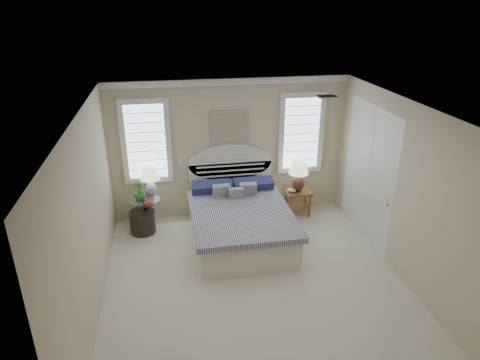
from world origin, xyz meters
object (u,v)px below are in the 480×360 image
Objects in this scene: side_table_left at (146,212)px; lamp_left at (150,178)px; nightstand_right at (298,197)px; floor_pot at (143,222)px; lamp_right at (298,172)px; bed at (239,219)px.

lamp_left reaches higher than side_table_left.
nightstand_right is 1.14× the size of floor_pot.
lamp_right is at bearing 2.95° from floor_pot.
side_table_left is 1.36× the size of floor_pot.
side_table_left is 1.09× the size of lamp_left.
lamp_left is at bearing 179.00° from nightstand_right.
bed is at bearing -25.95° from lamp_left.
bed is at bearing -17.26° from floor_pot.
nightstand_right is (2.95, 0.10, -0.00)m from side_table_left.
floor_pot is (-1.72, 0.53, -0.17)m from bed.
side_table_left is 1.19× the size of nightstand_right.
floor_pot is at bearing -139.83° from side_table_left.
lamp_right is (2.81, -0.05, -0.06)m from lamp_left.
lamp_left is (0.13, 0.15, 0.59)m from side_table_left.
bed is 3.61× the size of side_table_left.
nightstand_right is 0.92× the size of lamp_left.
side_table_left is at bearing -178.11° from lamp_right.
side_table_left is 2.95m from nightstand_right.
bed reaches higher than lamp_left.
nightstand_right is 3.03m from floor_pot.
side_table_left reaches higher than floor_pot.
floor_pot is 0.82m from lamp_left.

